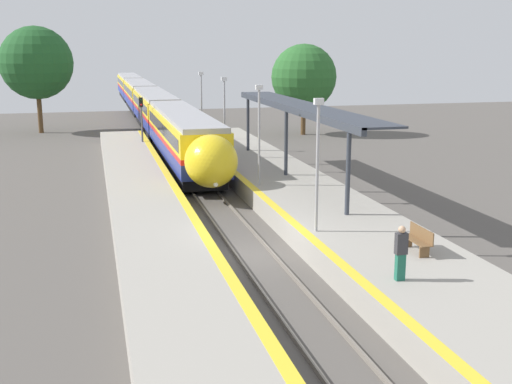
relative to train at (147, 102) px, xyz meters
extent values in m
plane|color=#56514C|center=(0.00, -47.07, -2.14)|extent=(120.00, 120.00, 0.00)
cube|color=slate|center=(-0.72, -47.07, -2.07)|extent=(0.08, 90.00, 0.15)
cube|color=slate|center=(0.72, -47.07, -2.07)|extent=(0.08, 90.00, 0.15)
cube|color=black|center=(0.00, -27.85, -1.55)|extent=(2.52, 17.12, 0.73)
cube|color=navy|center=(0.00, -27.85, -0.75)|extent=(2.86, 18.61, 0.87)
cube|color=red|center=(0.00, -27.85, -0.17)|extent=(2.88, 18.61, 0.30)
cube|color=yellow|center=(0.00, -27.85, 0.64)|extent=(2.86, 18.61, 1.32)
cube|color=black|center=(0.00, -27.85, 0.58)|extent=(2.89, 17.12, 0.73)
cube|color=#9E9EA3|center=(0.00, -27.85, 1.45)|extent=(2.58, 18.61, 0.30)
cylinder|color=black|center=(-0.72, -34.72, -1.69)|extent=(0.12, 0.91, 0.91)
cylinder|color=black|center=(0.72, -34.72, -1.69)|extent=(0.12, 0.91, 0.91)
cylinder|color=black|center=(-0.72, -32.52, -1.69)|extent=(0.12, 0.91, 0.91)
cylinder|color=black|center=(0.72, -32.52, -1.69)|extent=(0.12, 0.91, 0.91)
cylinder|color=black|center=(-0.72, -23.18, -1.69)|extent=(0.12, 0.91, 0.91)
cylinder|color=black|center=(0.72, -23.18, -1.69)|extent=(0.12, 0.91, 0.91)
cylinder|color=black|center=(-0.72, -20.98, -1.69)|extent=(0.12, 0.91, 0.91)
cylinder|color=black|center=(0.72, -20.98, -1.69)|extent=(0.12, 0.91, 0.91)
ellipsoid|color=yellow|center=(0.00, -38.20, 0.06)|extent=(2.75, 3.12, 2.74)
ellipsoid|color=black|center=(0.00, -38.59, 0.51)|extent=(2.00, 1.82, 1.40)
sphere|color=#F9F4CC|center=(0.00, -39.36, -0.94)|extent=(0.24, 0.24, 0.24)
cube|color=black|center=(0.00, -8.44, -1.55)|extent=(2.52, 17.12, 0.73)
cube|color=navy|center=(0.00, -8.44, -0.75)|extent=(2.86, 18.61, 0.87)
cube|color=red|center=(0.00, -8.44, -0.17)|extent=(2.88, 18.61, 0.30)
cube|color=yellow|center=(0.00, -8.44, 0.64)|extent=(2.86, 18.61, 1.32)
cube|color=black|center=(0.00, -8.44, 0.58)|extent=(2.89, 17.12, 0.73)
cube|color=#9E9EA3|center=(0.00, -8.44, 1.45)|extent=(2.58, 18.61, 0.30)
cylinder|color=black|center=(-0.72, -15.31, -1.69)|extent=(0.12, 0.91, 0.91)
cylinder|color=black|center=(0.72, -15.31, -1.69)|extent=(0.12, 0.91, 0.91)
cylinder|color=black|center=(-0.72, -13.11, -1.69)|extent=(0.12, 0.91, 0.91)
cylinder|color=black|center=(0.72, -13.11, -1.69)|extent=(0.12, 0.91, 0.91)
cylinder|color=black|center=(-0.72, -3.77, -1.69)|extent=(0.12, 0.91, 0.91)
cylinder|color=black|center=(0.72, -3.77, -1.69)|extent=(0.12, 0.91, 0.91)
cylinder|color=black|center=(-0.72, -1.57, -1.69)|extent=(0.12, 0.91, 0.91)
cylinder|color=black|center=(0.72, -1.57, -1.69)|extent=(0.12, 0.91, 0.91)
cube|color=black|center=(0.00, 10.97, -1.55)|extent=(2.52, 17.12, 0.73)
cube|color=navy|center=(0.00, 10.97, -0.75)|extent=(2.86, 18.61, 0.87)
cube|color=red|center=(0.00, 10.97, -0.17)|extent=(2.88, 18.61, 0.30)
cube|color=yellow|center=(0.00, 10.97, 0.64)|extent=(2.86, 18.61, 1.32)
cube|color=black|center=(0.00, 10.97, 0.58)|extent=(2.89, 17.12, 0.73)
cube|color=#9E9EA3|center=(0.00, 10.97, 1.45)|extent=(2.58, 18.61, 0.30)
cylinder|color=black|center=(-0.72, 4.10, -1.69)|extent=(0.12, 0.91, 0.91)
cylinder|color=black|center=(0.72, 4.10, -1.69)|extent=(0.12, 0.91, 0.91)
cylinder|color=black|center=(-0.72, 6.30, -1.69)|extent=(0.12, 0.91, 0.91)
cylinder|color=black|center=(0.72, 6.30, -1.69)|extent=(0.12, 0.91, 0.91)
cylinder|color=black|center=(-0.72, 15.64, -1.69)|extent=(0.12, 0.91, 0.91)
cylinder|color=black|center=(0.72, 15.64, -1.69)|extent=(0.12, 0.91, 0.91)
cylinder|color=black|center=(-0.72, 17.84, -1.69)|extent=(0.12, 0.91, 0.91)
cylinder|color=black|center=(0.72, 17.84, -1.69)|extent=(0.12, 0.91, 0.91)
cube|color=black|center=(0.00, 30.39, -1.55)|extent=(2.52, 17.12, 0.73)
cube|color=navy|center=(0.00, 30.39, -0.75)|extent=(2.86, 18.61, 0.87)
cube|color=red|center=(0.00, 30.39, -0.17)|extent=(2.88, 18.61, 0.30)
cube|color=yellow|center=(0.00, 30.39, 0.64)|extent=(2.86, 18.61, 1.32)
cube|color=black|center=(0.00, 30.39, 0.58)|extent=(2.89, 17.12, 0.73)
cube|color=#9E9EA3|center=(0.00, 30.39, 1.45)|extent=(2.58, 18.61, 0.30)
cylinder|color=black|center=(-0.72, 23.52, -1.69)|extent=(0.12, 0.91, 0.91)
cylinder|color=black|center=(0.72, 23.52, -1.69)|extent=(0.12, 0.91, 0.91)
cylinder|color=black|center=(-0.72, 25.72, -1.69)|extent=(0.12, 0.91, 0.91)
cylinder|color=black|center=(0.72, 25.72, -1.69)|extent=(0.12, 0.91, 0.91)
cylinder|color=black|center=(-0.72, 35.06, -1.69)|extent=(0.12, 0.91, 0.91)
cylinder|color=black|center=(0.72, 35.06, -1.69)|extent=(0.12, 0.91, 0.91)
cylinder|color=black|center=(-0.72, 37.26, -1.69)|extent=(0.12, 0.91, 0.91)
cylinder|color=black|center=(0.72, 37.26, -1.69)|extent=(0.12, 0.91, 0.91)
cube|color=#9E998E|center=(4.22, -47.07, -1.66)|extent=(5.01, 64.00, 0.95)
cube|color=yellow|center=(1.91, -47.07, -1.18)|extent=(0.40, 64.00, 0.01)
cube|color=#9E998E|center=(-3.48, -47.07, -1.66)|extent=(3.54, 64.00, 0.95)
cube|color=yellow|center=(-1.91, -47.07, -1.18)|extent=(0.40, 64.00, 0.01)
cube|color=brown|center=(4.87, -51.58, -0.98)|extent=(0.36, 0.06, 0.42)
cube|color=brown|center=(4.87, -50.37, -0.98)|extent=(0.36, 0.06, 0.42)
cube|color=brown|center=(4.87, -50.98, -0.75)|extent=(0.44, 1.62, 0.03)
cube|color=brown|center=(5.07, -50.98, -0.52)|extent=(0.04, 1.62, 0.44)
cube|color=#1E604C|center=(3.07, -53.35, -0.77)|extent=(0.28, 0.20, 0.84)
cube|color=#333338|center=(3.07, -53.35, -0.02)|extent=(0.36, 0.22, 0.66)
sphere|color=tan|center=(3.07, -53.35, 0.43)|extent=(0.23, 0.23, 0.23)
cylinder|color=#59595E|center=(-2.24, -21.68, -0.36)|extent=(0.14, 0.14, 3.57)
cube|color=black|center=(-2.24, -21.68, 1.78)|extent=(0.28, 0.20, 0.70)
sphere|color=black|center=(-2.24, -21.79, 1.95)|extent=(0.14, 0.14, 0.14)
sphere|color=red|center=(-2.24, -21.79, 1.61)|extent=(0.14, 0.14, 0.14)
cylinder|color=#9E9EA3|center=(2.38, -47.65, 1.26)|extent=(0.12, 0.12, 4.89)
cube|color=silver|center=(2.38, -47.65, 3.83)|extent=(0.36, 0.20, 0.24)
cylinder|color=#9E9EA3|center=(2.38, -38.85, 1.26)|extent=(0.12, 0.12, 4.89)
cube|color=silver|center=(2.38, -38.85, 3.83)|extent=(0.36, 0.20, 0.24)
cylinder|color=#9E9EA3|center=(2.38, -30.06, 1.26)|extent=(0.12, 0.12, 4.89)
cube|color=silver|center=(2.38, -30.06, 3.83)|extent=(0.36, 0.20, 0.24)
cylinder|color=#9E9EA3|center=(2.38, -21.26, 1.26)|extent=(0.12, 0.12, 4.89)
cube|color=silver|center=(2.38, -21.26, 3.83)|extent=(0.36, 0.20, 0.24)
cylinder|color=#333842|center=(4.50, -45.59, 0.63)|extent=(0.20, 0.20, 3.63)
cylinder|color=#333842|center=(4.50, -36.64, 0.63)|extent=(0.20, 0.20, 3.63)
cylinder|color=#333842|center=(4.50, -27.69, 0.63)|extent=(0.20, 0.20, 3.63)
cube|color=#333842|center=(4.50, -36.64, 2.54)|extent=(0.24, 20.90, 0.36)
cube|color=#333842|center=(5.40, -36.64, 2.66)|extent=(2.00, 20.90, 0.10)
cylinder|color=brown|center=(-10.57, -6.76, -0.23)|extent=(0.44, 0.44, 3.82)
sphere|color=#1E5123|center=(-10.57, -6.76, 4.36)|extent=(6.70, 6.70, 6.70)
cylinder|color=brown|center=(13.04, -14.08, -0.70)|extent=(0.44, 0.44, 2.89)
sphere|color=#286028|center=(13.04, -14.08, 3.12)|extent=(5.94, 5.94, 5.94)
camera|label=1|loc=(-5.80, -70.27, 5.81)|focal=45.00mm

